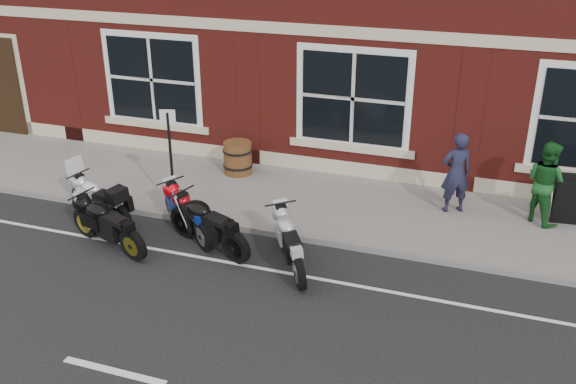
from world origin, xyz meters
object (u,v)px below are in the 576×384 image
moto_sport_silver (292,240)px  moto_naked_black (208,222)px  barrel_planter (238,158)px  pedestrian_right (545,182)px  parking_sign (171,154)px  moto_touring_silver (99,197)px  moto_sport_red (188,210)px  moto_sport_black (108,222)px  pedestrian_left (456,173)px  a_board_sign (569,200)px

moto_sport_silver → moto_naked_black: size_ratio=0.92×
moto_naked_black → barrel_planter: size_ratio=2.60×
pedestrian_right → parking_sign: parking_sign is taller
moto_sport_silver → parking_sign: 3.20m
moto_touring_silver → pedestrian_right: 8.82m
moto_touring_silver → moto_sport_red: (1.98, 0.01, 0.01)m
moto_touring_silver → moto_sport_black: 1.22m
moto_naked_black → barrel_planter: moto_naked_black is taller
moto_naked_black → pedestrian_left: (4.17, 2.83, 0.42)m
a_board_sign → parking_sign: 7.87m
pedestrian_right → barrel_planter: size_ratio=2.21×
pedestrian_right → moto_sport_silver: bearing=78.6°
moto_sport_red → pedestrian_left: pedestrian_left is taller
moto_sport_silver → moto_naked_black: moto_naked_black is taller
moto_sport_black → a_board_sign: a_board_sign is taller
moto_touring_silver → a_board_sign: size_ratio=1.86×
moto_sport_black → pedestrian_right: size_ratio=1.16×
moto_sport_silver → pedestrian_right: (4.18, 3.02, 0.43)m
moto_sport_silver → moto_sport_red: bearing=138.1°
pedestrian_right → a_board_sign: bearing=-126.2°
moto_naked_black → moto_touring_silver: bearing=105.7°
moto_sport_red → a_board_sign: a_board_sign is taller
moto_touring_silver → moto_sport_silver: bearing=-74.8°
moto_sport_black → pedestrian_left: 6.86m
moto_sport_black → pedestrian_left: size_ratio=1.15×
moto_sport_red → parking_sign: bearing=85.6°
pedestrian_left → pedestrian_right: bearing=155.4°
moto_sport_red → moto_sport_silver: (2.27, -0.47, 0.01)m
moto_naked_black → a_board_sign: a_board_sign is taller
moto_sport_silver → moto_naked_black: (-1.68, 0.11, 0.02)m
pedestrian_right → a_board_sign: pedestrian_right is taller
moto_touring_silver → parking_sign: size_ratio=0.83×
moto_touring_silver → pedestrian_left: size_ratio=1.06×
moto_touring_silver → moto_naked_black: (2.57, -0.35, 0.04)m
moto_touring_silver → barrel_planter: bearing=-10.4°
parking_sign → moto_naked_black: bearing=-53.6°
moto_touring_silver → moto_naked_black: bearing=-76.4°
moto_sport_silver → pedestrian_left: size_ratio=1.07×
moto_naked_black → parking_sign: (-1.22, 0.96, 0.83)m
moto_touring_silver → moto_sport_red: bearing=-68.3°
barrel_planter → parking_sign: 2.49m
moto_sport_silver → parking_sign: (-2.90, 1.07, 0.85)m
pedestrian_right → pedestrian_left: bearing=45.7°
moto_sport_black → moto_naked_black: moto_naked_black is taller
a_board_sign → moto_sport_black: bearing=-162.8°
moto_sport_red → moto_naked_black: bearing=-82.3°
pedestrian_left → pedestrian_right: size_ratio=1.01×
moto_sport_red → pedestrian_left: 5.38m
pedestrian_right → barrel_planter: bearing=39.8°
moto_sport_red → moto_naked_black: (0.59, -0.36, 0.03)m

